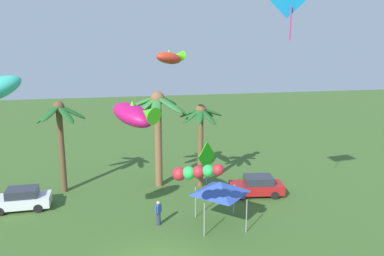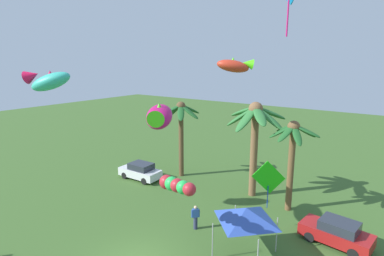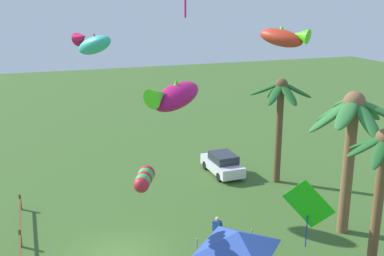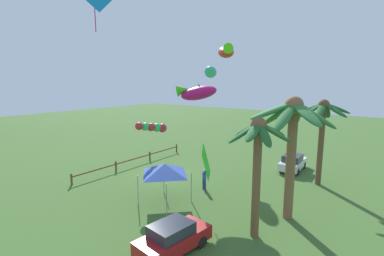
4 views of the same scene
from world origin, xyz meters
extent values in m
cylinder|color=brown|center=(1.44, 11.60, 3.50)|extent=(0.57, 0.57, 6.99)
ellipsoid|color=#2D7033|center=(2.58, 11.46, 6.41)|extent=(2.55, 1.06, 1.73)
ellipsoid|color=#2D7033|center=(2.28, 12.54, 6.62)|extent=(2.33, 2.48, 1.33)
ellipsoid|color=#2D7033|center=(1.08, 12.71, 6.43)|extent=(1.50, 2.61, 1.69)
ellipsoid|color=#2D7033|center=(0.23, 11.98, 6.63)|extent=(2.76, 1.51, 1.31)
ellipsoid|color=#2D7033|center=(0.38, 11.32, 6.33)|extent=(2.51, 1.35, 1.86)
ellipsoid|color=#2D7033|center=(1.20, 10.53, 6.33)|extent=(1.28, 2.50, 1.87)
ellipsoid|color=#2D7033|center=(2.21, 10.59, 6.66)|extent=(2.22, 2.58, 1.26)
sphere|color=brown|center=(1.44, 11.60, 6.99)|extent=(1.08, 1.08, 1.08)
cylinder|color=brown|center=(-5.79, 11.76, 3.28)|extent=(0.44, 0.44, 6.56)
ellipsoid|color=#1E5623|center=(-4.86, 11.74, 6.14)|extent=(2.00, 0.62, 1.29)
ellipsoid|color=#1E5623|center=(-5.42, 12.65, 6.21)|extent=(1.35, 2.12, 1.16)
ellipsoid|color=#1E5623|center=(-6.25, 12.64, 6.28)|extent=(1.50, 2.13, 1.02)
ellipsoid|color=#1E5623|center=(-6.63, 11.79, 6.01)|extent=(1.86, 0.68, 1.54)
ellipsoid|color=#1E5623|center=(-6.28, 10.90, 6.26)|extent=(1.55, 2.10, 1.07)
ellipsoid|color=#1E5623|center=(-5.24, 11.02, 6.12)|extent=(1.66, 1.94, 1.32)
sphere|color=brown|center=(-5.79, 11.76, 6.56)|extent=(0.84, 0.84, 0.84)
cylinder|color=brown|center=(4.61, 10.82, 3.07)|extent=(0.45, 0.45, 6.15)
ellipsoid|color=#1E5623|center=(3.89, 11.26, 5.86)|extent=(1.80, 1.37, 0.99)
ellipsoid|color=#1E5623|center=(3.88, 10.49, 5.78)|extent=(1.78, 1.19, 1.15)
ellipsoid|color=#1E5623|center=(4.37, 10.05, 5.79)|extent=(1.02, 1.81, 1.13)
ellipsoid|color=#1E5623|center=(5.05, 10.19, 5.72)|extent=(1.38, 1.66, 1.25)
cube|color=brown|center=(-7.01, -4.38, 0.47)|extent=(0.12, 0.12, 0.95)
cube|color=brown|center=(-2.54, -4.38, 0.47)|extent=(0.12, 0.12, 0.95)
cube|color=silver|center=(-8.35, 8.91, 0.60)|extent=(3.95, 1.81, 0.70)
cube|color=#282D38|center=(-8.20, 8.91, 1.23)|extent=(2.07, 1.55, 0.56)
cylinder|color=black|center=(-9.54, 8.10, 0.30)|extent=(0.60, 0.20, 0.60)
cylinder|color=black|center=(-9.58, 9.66, 0.30)|extent=(0.60, 0.20, 0.60)
cylinder|color=black|center=(-7.12, 8.16, 0.30)|extent=(0.60, 0.20, 0.60)
cylinder|color=black|center=(-7.16, 9.73, 0.30)|extent=(0.60, 0.20, 0.60)
cylinder|color=#2D3351|center=(0.63, 4.80, 0.42)|extent=(0.26, 0.26, 0.84)
cube|color=#2D519E|center=(0.63, 4.80, 1.11)|extent=(0.43, 0.43, 0.54)
sphere|color=beige|center=(0.63, 4.80, 1.48)|extent=(0.21, 0.21, 0.21)
cylinder|color=#2D519E|center=(0.47, 4.63, 1.06)|extent=(0.09, 0.09, 0.52)
cylinder|color=#2D519E|center=(0.79, 4.96, 1.06)|extent=(0.09, 0.09, 0.52)
cylinder|color=#9E9EA3|center=(3.12, 5.41, 1.05)|extent=(0.06, 0.06, 2.10)
pyramid|color=#2D4CA8|center=(4.42, 4.11, 2.48)|extent=(2.86, 2.86, 0.75)
ellipsoid|color=red|center=(1.75, 7.17, 10.23)|extent=(2.28, 2.04, 1.05)
cone|color=#51E818|center=(2.47, 7.70, 10.38)|extent=(0.97, 0.95, 0.73)
cone|color=#51E818|center=(1.75, 7.17, 10.56)|extent=(0.56, 0.56, 0.41)
sphere|color=red|center=(1.38, 1.14, 4.61)|extent=(0.73, 0.73, 0.73)
sphere|color=green|center=(1.86, 0.97, 4.69)|extent=(0.70, 0.70, 0.70)
sphere|color=red|center=(2.33, 0.79, 4.77)|extent=(0.67, 0.67, 0.67)
sphere|color=green|center=(2.81, 0.62, 4.85)|extent=(0.64, 0.64, 0.64)
sphere|color=red|center=(3.29, 0.45, 4.93)|extent=(0.62, 0.62, 0.62)
cube|color=#20D314|center=(4.33, 7.40, 3.50)|extent=(1.59, 1.67, 2.25)
cylinder|color=#1233AD|center=(4.33, 7.40, 2.21)|extent=(0.05, 0.05, 1.47)
ellipsoid|color=#35BBA4|center=(-6.96, 0.38, 9.32)|extent=(2.96, 2.46, 1.66)
cone|color=#E61343|center=(-7.94, -0.20, 9.68)|extent=(1.28, 1.21, 1.01)
cone|color=#E61343|center=(-6.96, 0.38, 9.74)|extent=(0.69, 0.69, 0.52)
ellipsoid|color=#B31260|center=(-0.83, 3.22, 7.42)|extent=(3.01, 3.41, 1.63)
cone|color=#3FC31A|center=(-0.07, 2.12, 7.67)|extent=(1.41, 1.45, 1.11)
cone|color=#3FC31A|center=(-0.83, 3.22, 7.91)|extent=(0.83, 0.83, 0.61)
camera|label=1|loc=(-1.79, -18.59, 11.66)|focal=37.82mm
camera|label=2|loc=(10.85, -10.01, 10.59)|focal=28.90mm
camera|label=3|loc=(19.77, -3.32, 11.98)|focal=43.75mm
camera|label=4|loc=(17.94, 16.48, 8.36)|focal=26.06mm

